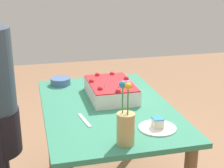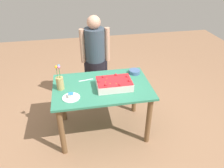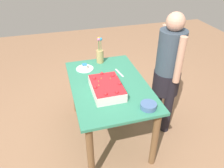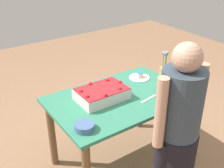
{
  "view_description": "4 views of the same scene",
  "coord_description": "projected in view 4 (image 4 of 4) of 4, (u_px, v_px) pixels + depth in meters",
  "views": [
    {
      "loc": [
        2.03,
        -0.48,
        1.61
      ],
      "look_at": [
        -0.09,
        0.06,
        0.88
      ],
      "focal_mm": 55.0,
      "sensor_mm": 36.0,
      "label": 1
    },
    {
      "loc": [
        0.31,
        2.39,
        2.29
      ],
      "look_at": [
        -0.12,
        0.09,
        0.83
      ],
      "focal_mm": 35.0,
      "sensor_mm": 36.0,
      "label": 2
    },
    {
      "loc": [
        -1.95,
        0.52,
        2.08
      ],
      "look_at": [
        -0.09,
        -0.01,
        0.81
      ],
      "focal_mm": 35.0,
      "sensor_mm": 36.0,
      "label": 3
    },
    {
      "loc": [
        -1.32,
        -1.79,
        2.06
      ],
      "look_at": [
        -0.05,
        0.05,
        0.89
      ],
      "focal_mm": 45.0,
      "sensor_mm": 36.0,
      "label": 4
    }
  ],
  "objects": [
    {
      "name": "cake_knife",
      "position": [
        148.0,
        99.0,
        2.54
      ],
      "size": [
        0.2,
        0.05,
        0.0
      ],
      "primitive_type": "cube",
      "rotation": [
        0.0,
        0.0,
        3.3
      ],
      "color": "silver",
      "rests_on": "dining_table"
    },
    {
      "name": "dining_table",
      "position": [
        119.0,
        109.0,
        2.64
      ],
      "size": [
        1.27,
        0.83,
        0.76
      ],
      "color": "#348163",
      "rests_on": "ground_plane"
    },
    {
      "name": "ground_plane",
      "position": [
        119.0,
        160.0,
        2.93
      ],
      "size": [
        8.0,
        8.0,
        0.0
      ],
      "primitive_type": "plane",
      "color": "#996E50"
    },
    {
      "name": "person_standing",
      "position": [
        178.0,
        127.0,
        2.01
      ],
      "size": [
        0.45,
        0.31,
        1.49
      ],
      "rotation": [
        0.0,
        0.0,
        1.57
      ],
      "color": "black",
      "rests_on": "ground_plane"
    },
    {
      "name": "serving_plate_with_slice",
      "position": [
        139.0,
        77.0,
        2.91
      ],
      "size": [
        0.21,
        0.21,
        0.06
      ],
      "color": "white",
      "rests_on": "dining_table"
    },
    {
      "name": "flower_vase",
      "position": [
        164.0,
        73.0,
        2.77
      ],
      "size": [
        0.09,
        0.09,
        0.34
      ],
      "color": "tan",
      "rests_on": "dining_table"
    },
    {
      "name": "fruit_bowl",
      "position": [
        85.0,
        127.0,
        2.12
      ],
      "size": [
        0.15,
        0.15,
        0.05
      ],
      "primitive_type": "cylinder",
      "color": "#49679A",
      "rests_on": "dining_table"
    },
    {
      "name": "sheet_cake",
      "position": [
        102.0,
        93.0,
        2.52
      ],
      "size": [
        0.44,
        0.3,
        0.13
      ],
      "color": "white",
      "rests_on": "dining_table"
    }
  ]
}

